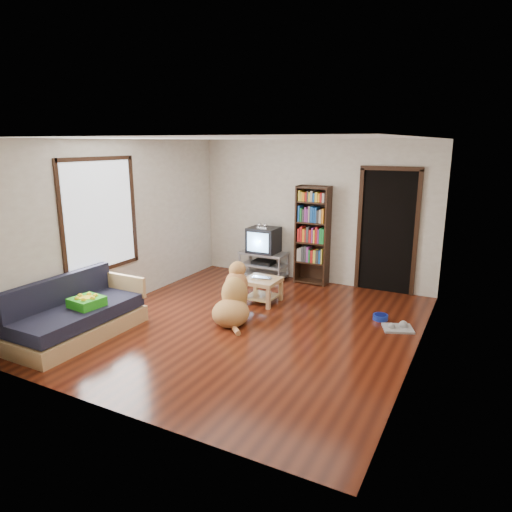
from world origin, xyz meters
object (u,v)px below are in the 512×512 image
at_px(grey_rag, 398,328).
at_px(crt_tv, 264,240).
at_px(bookshelf, 313,230).
at_px(dog, 234,300).
at_px(green_cushion, 87,302).
at_px(tv_stand, 264,264).
at_px(sofa, 78,318).
at_px(coffee_table, 262,286).
at_px(dog_bowl, 380,317).
at_px(laptop, 261,279).

distance_m(grey_rag, crt_tv, 3.24).
relative_size(bookshelf, dog, 1.85).
bearing_deg(green_cushion, grey_rag, 36.38).
distance_m(grey_rag, tv_stand, 3.16).
bearing_deg(bookshelf, sofa, -117.32).
xyz_separation_m(crt_tv, coffee_table, (0.62, -1.32, -0.46)).
relative_size(dog_bowl, sofa, 0.12).
bearing_deg(coffee_table, grey_rag, -3.08).
height_order(laptop, sofa, sofa).
relative_size(tv_stand, sofa, 0.50).
xyz_separation_m(laptop, sofa, (-1.59, -2.31, -0.15)).
distance_m(laptop, grey_rag, 2.24).
height_order(dog_bowl, tv_stand, tv_stand).
bearing_deg(grey_rag, dog, -161.13).
relative_size(grey_rag, dog, 0.41).
relative_size(dog_bowl, coffee_table, 0.40).
bearing_deg(dog_bowl, green_cushion, -144.48).
height_order(bookshelf, coffee_table, bookshelf).
bearing_deg(sofa, tv_stand, 74.98).
bearing_deg(bookshelf, dog, -98.85).
bearing_deg(dog, dog_bowl, 27.72).
bearing_deg(coffee_table, sofa, -124.22).
height_order(coffee_table, dog, dog).
height_order(laptop, dog, dog).
relative_size(grey_rag, crt_tv, 0.69).
distance_m(grey_rag, dog, 2.36).
relative_size(green_cushion, tv_stand, 0.42).
bearing_deg(tv_stand, grey_rag, -26.63).
relative_size(crt_tv, coffee_table, 1.05).
relative_size(tv_stand, crt_tv, 1.55).
bearing_deg(coffee_table, dog, -91.19).
bearing_deg(grey_rag, green_cushion, -149.58).
bearing_deg(laptop, dog, -100.21).
bearing_deg(dog_bowl, bookshelf, 141.28).
bearing_deg(crt_tv, dog, -74.76).
height_order(laptop, bookshelf, bookshelf).
bearing_deg(tv_stand, green_cushion, -103.41).
bearing_deg(dog, green_cushion, -136.07).
bearing_deg(coffee_table, laptop, -90.00).
bearing_deg(dog_bowl, dog, -152.28).
height_order(laptop, tv_stand, tv_stand).
height_order(laptop, coffee_table, laptop).
distance_m(crt_tv, bookshelf, 0.99).
distance_m(green_cushion, sofa, 0.26).
height_order(green_cushion, dog, dog).
bearing_deg(green_cushion, dog_bowl, 41.47).
height_order(bookshelf, dog, bookshelf).
distance_m(green_cushion, coffee_table, 2.71).
bearing_deg(sofa, coffee_table, 55.78).
xyz_separation_m(sofa, coffee_table, (1.59, 2.34, 0.02)).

